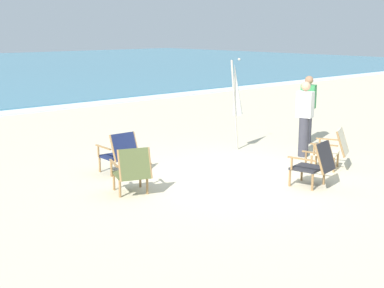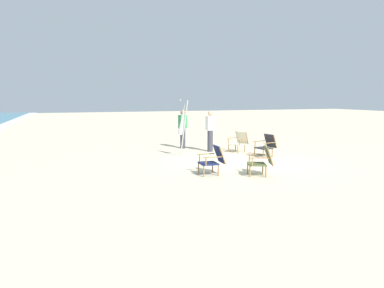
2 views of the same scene
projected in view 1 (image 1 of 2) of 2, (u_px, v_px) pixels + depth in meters
The scene contains 9 objects.
ground_plane at pixel (235, 177), 9.99m from camera, with size 80.00×80.00×0.00m, color beige.
surf_band at pixel (6, 113), 17.48m from camera, with size 80.00×1.10×0.06m, color white.
beach_chair_far_center at pixel (333, 148), 10.49m from camera, with size 0.80×0.85×0.82m.
beach_chair_mid_center at pixel (120, 152), 10.15m from camera, with size 0.62×0.71×0.81m.
beach_chair_back_left at pixel (315, 163), 9.31m from camera, with size 0.68×0.77×0.82m.
beach_chair_front_right at pixel (132, 170), 8.88m from camera, with size 0.77×0.83×0.82m.
umbrella_furled_white at pixel (236, 91), 11.90m from camera, with size 0.54×0.36×2.09m.
person_near_chairs at pixel (305, 118), 11.47m from camera, with size 0.27×0.38×1.63m.
person_by_waterline at pixel (308, 109), 12.81m from camera, with size 0.30×0.39×1.63m.
Camera 1 is at (-7.04, -6.62, 2.73)m, focal length 50.00 mm.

